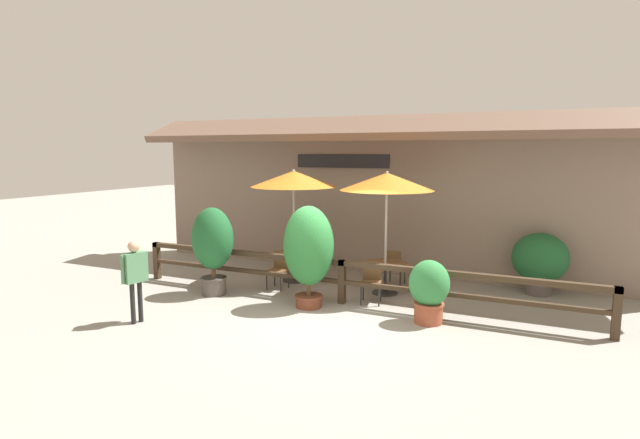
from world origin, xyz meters
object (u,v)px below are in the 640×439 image
chair_near_streetside (279,268)px  potted_plant_entrance_palm (309,249)px  dining_table_near (294,259)px  potted_plant_broad_leaf (213,243)px  potted_plant_tall_tropical (429,289)px  chair_near_wallside (308,256)px  dining_table_middle (385,269)px  chair_middle_streetside (371,280)px  patio_umbrella_middle (387,182)px  chair_middle_wallside (394,265)px  pedestrian (135,270)px  patio_umbrella_near (294,179)px  potted_plant_small_flowering (540,260)px

chair_near_streetside → potted_plant_entrance_palm: 1.79m
dining_table_near → potted_plant_broad_leaf: potted_plant_broad_leaf is taller
potted_plant_tall_tropical → potted_plant_entrance_palm: potted_plant_entrance_palm is taller
chair_near_streetside → chair_near_wallside: (0.04, 1.55, 0.00)m
dining_table_middle → chair_middle_streetside: chair_middle_streetside is taller
chair_near_wallside → potted_plant_broad_leaf: size_ratio=0.43×
patio_umbrella_middle → chair_middle_wallside: 2.24m
chair_middle_wallside → potted_plant_entrance_palm: potted_plant_entrance_palm is taller
dining_table_near → chair_middle_streetside: size_ratio=1.23×
chair_near_wallside → potted_plant_entrance_palm: 2.94m
dining_table_middle → potted_plant_broad_leaf: (-3.57, -1.69, 0.62)m
potted_plant_broad_leaf → dining_table_near: bearing=58.1°
chair_middle_streetside → potted_plant_tall_tropical: (1.41, -0.79, 0.16)m
dining_table_middle → pedestrian: pedestrian is taller
patio_umbrella_near → pedestrian: (-1.31, -4.03, -1.56)m
dining_table_near → patio_umbrella_middle: 3.16m
dining_table_near → chair_near_streetside: size_ratio=1.23×
patio_umbrella_near → patio_umbrella_middle: (2.43, -0.14, 0.00)m
chair_middle_wallside → potted_plant_broad_leaf: potted_plant_broad_leaf is taller
dining_table_near → potted_plant_broad_leaf: 2.24m
potted_plant_small_flowering → chair_near_streetside: bearing=-160.5°
chair_near_wallside → pedestrian: bearing=70.6°
dining_table_middle → chair_middle_streetside: bearing=-94.7°
dining_table_near → dining_table_middle: bearing=-3.2°
dining_table_middle → potted_plant_broad_leaf: bearing=-154.7°
chair_near_streetside → chair_middle_streetside: (2.38, -0.16, 0.00)m
patio_umbrella_middle → chair_near_wallside: bearing=159.2°
chair_near_wallside → dining_table_near: bearing=84.3°
potted_plant_entrance_palm → pedestrian: size_ratio=1.35×
dining_table_near → potted_plant_tall_tropical: 4.15m
patio_umbrella_near → potted_plant_entrance_palm: 2.56m
chair_middle_streetside → potted_plant_tall_tropical: size_ratio=0.71×
patio_umbrella_middle → pedestrian: size_ratio=1.77×
dining_table_near → potted_plant_entrance_palm: size_ratio=0.50×
pedestrian → patio_umbrella_near: bearing=175.4°
potted_plant_tall_tropical → pedestrian: pedestrian is taller
dining_table_near → dining_table_middle: 2.44m
dining_table_near → potted_plant_entrance_palm: (1.26, -1.78, 0.68)m
patio_umbrella_middle → chair_near_streetside: bearing=-165.3°
chair_near_wallside → potted_plant_tall_tropical: size_ratio=0.71×
potted_plant_entrance_palm → pedestrian: bearing=-138.8°
chair_middle_streetside → potted_plant_entrance_palm: bearing=-155.0°
chair_near_wallside → patio_umbrella_middle: size_ratio=0.31×
potted_plant_tall_tropical → potted_plant_small_flowering: potted_plant_small_flowering is taller
potted_plant_broad_leaf → pedestrian: potted_plant_broad_leaf is taller
chair_near_wallside → chair_middle_wallside: bearing=173.3°
patio_umbrella_middle → pedestrian: 5.62m
potted_plant_entrance_palm → potted_plant_broad_leaf: bearing=-178.9°
chair_middle_wallside → chair_middle_streetside: bearing=89.5°
patio_umbrella_middle → potted_plant_entrance_palm: bearing=-125.4°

